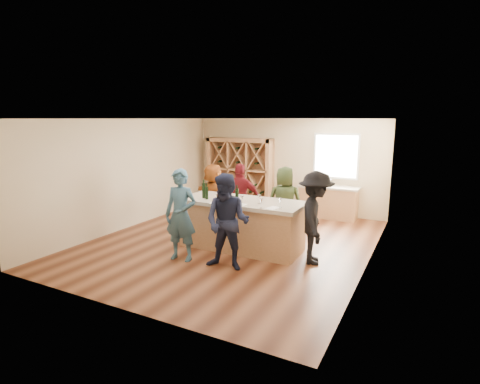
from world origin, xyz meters
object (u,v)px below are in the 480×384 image
at_px(person_far_mid, 241,199).
at_px(person_near_right, 227,222).
at_px(person_far_left, 213,196).
at_px(wine_bottle_f, 237,196).
at_px(wine_bottle_e, 228,195).
at_px(sink, 322,182).
at_px(wine_bottle_c, 220,191).
at_px(wine_bottle_a, 204,191).
at_px(person_near_left, 181,215).
at_px(tasting_counter_base, 241,226).
at_px(wine_bottle_b, 207,193).
at_px(wine_bottle_d, 221,192).
at_px(person_server, 315,218).
at_px(person_far_right, 285,202).
at_px(wine_rack, 240,173).

bearing_deg(person_far_mid, person_near_right, 94.86).
bearing_deg(person_far_left, wine_bottle_f, 154.50).
bearing_deg(wine_bottle_e, sink, 74.12).
relative_size(sink, person_near_right, 0.30).
bearing_deg(person_far_left, wine_bottle_c, 146.38).
distance_m(sink, wine_bottle_f, 3.85).
xyz_separation_m(wine_bottle_a, person_near_left, (0.07, -0.96, -0.33)).
bearing_deg(tasting_counter_base, wine_bottle_b, -159.19).
bearing_deg(wine_bottle_a, person_near_left, -85.83).
bearing_deg(wine_bottle_f, wine_bottle_e, 157.53).
relative_size(person_near_left, person_far_mid, 1.06).
bearing_deg(wine_bottle_b, wine_bottle_c, 45.04).
distance_m(wine_bottle_a, wine_bottle_c, 0.37).
bearing_deg(wine_bottle_d, wine_bottle_f, -14.77).
xyz_separation_m(wine_bottle_d, wine_bottle_f, (0.46, -0.12, -0.01)).
distance_m(tasting_counter_base, wine_bottle_b, 1.04).
height_order(person_server, person_far_mid, person_server).
xyz_separation_m(wine_bottle_a, person_far_mid, (0.32, 1.14, -0.38)).
xyz_separation_m(sink, wine_bottle_d, (-1.23, -3.65, 0.23)).
bearing_deg(person_server, person_near_right, 110.35).
distance_m(person_far_mid, wine_bottle_f, 1.42).
distance_m(wine_bottle_a, person_far_right, 1.96).
relative_size(wine_bottle_e, person_far_left, 0.16).
relative_size(wine_bottle_a, wine_bottle_b, 1.23).
relative_size(wine_bottle_a, person_server, 0.18).
bearing_deg(person_near_right, person_server, 30.32).
bearing_deg(person_far_left, wine_bottle_b, 134.52).
xyz_separation_m(tasting_counter_base, person_far_left, (-1.35, 1.06, 0.34)).
xyz_separation_m(person_far_left, wine_bottle_f, (1.40, -1.36, 0.39)).
bearing_deg(wine_rack, wine_bottle_f, -63.34).
bearing_deg(sink, person_far_mid, -117.87).
height_order(wine_bottle_d, person_near_right, person_near_right).
bearing_deg(wine_bottle_a, person_far_left, 112.64).
relative_size(sink, tasting_counter_base, 0.21).
height_order(wine_bottle_b, wine_bottle_f, wine_bottle_f).
distance_m(wine_rack, person_far_mid, 2.94).
height_order(person_near_left, wine_bottle_f, person_near_left).
distance_m(sink, person_near_right, 4.65).
distance_m(tasting_counter_base, person_far_right, 1.32).
height_order(wine_bottle_e, person_server, person_server).
bearing_deg(person_far_right, tasting_counter_base, 39.14).
xyz_separation_m(wine_bottle_a, person_far_left, (-0.52, 1.25, -0.41)).
height_order(wine_bottle_c, wine_bottle_f, wine_bottle_c).
distance_m(wine_rack, person_far_right, 3.44).
height_order(sink, person_far_left, person_far_left).
distance_m(wine_rack, person_near_left, 4.83).
height_order(wine_rack, wine_bottle_e, wine_rack).
relative_size(person_near_left, person_near_right, 1.01).
xyz_separation_m(tasting_counter_base, person_near_right, (0.29, -1.15, 0.41)).
height_order(person_far_mid, person_far_right, person_far_mid).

